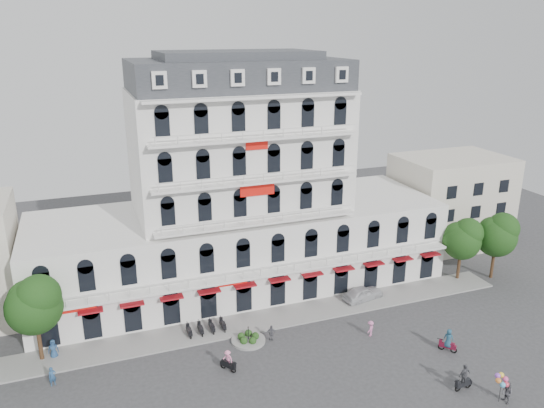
{
  "coord_description": "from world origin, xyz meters",
  "views": [
    {
      "loc": [
        -15.86,
        -35.22,
        27.72
      ],
      "look_at": [
        0.84,
        10.0,
        11.91
      ],
      "focal_mm": 35.0,
      "sensor_mm": 36.0,
      "label": 1
    }
  ],
  "objects_px": {
    "rider_northeast": "(464,377)",
    "balloon_vendor": "(505,389)",
    "rider_east": "(448,340)",
    "rider_center": "(228,360)",
    "parked_car": "(363,293)"
  },
  "relations": [
    {
      "from": "rider_center",
      "to": "balloon_vendor",
      "type": "xyz_separation_m",
      "value": [
        19.13,
        -11.44,
        0.24
      ]
    },
    {
      "from": "rider_east",
      "to": "rider_center",
      "type": "height_order",
      "value": "rider_east"
    },
    {
      "from": "balloon_vendor",
      "to": "rider_east",
      "type": "bearing_deg",
      "value": 87.34
    },
    {
      "from": "parked_car",
      "to": "rider_east",
      "type": "bearing_deg",
      "value": -179.23
    },
    {
      "from": "rider_center",
      "to": "parked_car",
      "type": "bearing_deg",
      "value": 76.38
    },
    {
      "from": "rider_northeast",
      "to": "balloon_vendor",
      "type": "bearing_deg",
      "value": 125.44
    },
    {
      "from": "rider_center",
      "to": "rider_east",
      "type": "bearing_deg",
      "value": 41.96
    },
    {
      "from": "rider_east",
      "to": "balloon_vendor",
      "type": "bearing_deg",
      "value": 135.64
    },
    {
      "from": "rider_northeast",
      "to": "balloon_vendor",
      "type": "relative_size",
      "value": 0.97
    },
    {
      "from": "rider_northeast",
      "to": "rider_center",
      "type": "height_order",
      "value": "rider_northeast"
    },
    {
      "from": "rider_east",
      "to": "rider_center",
      "type": "distance_m",
      "value": 19.9
    },
    {
      "from": "rider_northeast",
      "to": "rider_center",
      "type": "distance_m",
      "value": 19.43
    },
    {
      "from": "rider_center",
      "to": "balloon_vendor",
      "type": "height_order",
      "value": "balloon_vendor"
    },
    {
      "from": "rider_east",
      "to": "rider_center",
      "type": "relative_size",
      "value": 1.15
    },
    {
      "from": "rider_northeast",
      "to": "parked_car",
      "type": "bearing_deg",
      "value": -93.27
    }
  ]
}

